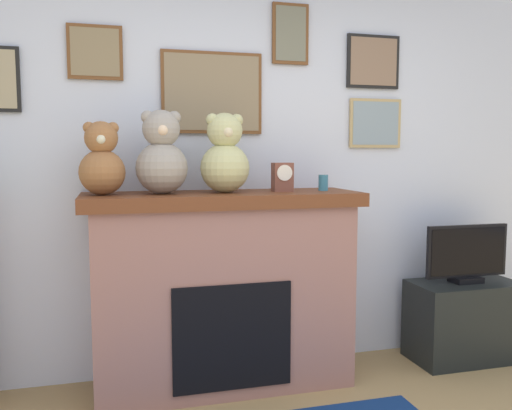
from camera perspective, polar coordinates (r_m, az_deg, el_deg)
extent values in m
cube|color=silver|center=(3.55, -1.69, 3.42)|extent=(5.20, 0.12, 2.60)
cube|color=brown|center=(3.45, -4.72, 11.91)|extent=(0.64, 0.02, 0.51)
cube|color=#827055|center=(3.44, -4.68, 11.93)|extent=(0.60, 0.00, 0.47)
cube|color=brown|center=(3.43, -16.88, 15.41)|extent=(0.32, 0.02, 0.32)
cube|color=#827152|center=(3.42, -16.88, 15.45)|extent=(0.28, 0.00, 0.28)
cube|color=black|center=(3.85, 12.45, 14.77)|extent=(0.38, 0.02, 0.36)
cube|color=#826852|center=(3.84, 12.53, 14.80)|extent=(0.34, 0.00, 0.32)
cube|color=tan|center=(3.82, 12.66, 8.55)|extent=(0.38, 0.02, 0.34)
cube|color=#7E939F|center=(3.81, 12.74, 8.55)|extent=(0.34, 0.00, 0.30)
cube|color=brown|center=(3.65, 3.70, 17.84)|extent=(0.25, 0.02, 0.39)
cube|color=slate|center=(3.64, 3.76, 17.88)|extent=(0.21, 0.00, 0.35)
cube|color=#94665C|center=(3.32, -3.52, -9.73)|extent=(1.54, 0.51, 1.12)
cube|color=brown|center=(3.21, -3.59, 0.64)|extent=(1.66, 0.57, 0.08)
cube|color=black|center=(3.12, -2.50, -14.01)|extent=(0.69, 0.02, 0.62)
cube|color=black|center=(4.05, 21.42, -11.48)|extent=(0.74, 0.40, 0.55)
cube|color=black|center=(3.97, 21.57, -7.43)|extent=(0.20, 0.14, 0.04)
cube|color=black|center=(3.93, 21.68, -4.59)|extent=(0.61, 0.03, 0.36)
cube|color=black|center=(3.92, 21.83, -4.63)|extent=(0.57, 0.00, 0.32)
cylinder|color=teal|center=(3.37, 7.22, 2.39)|extent=(0.06, 0.06, 0.10)
cube|color=brown|center=(3.28, 2.85, 3.00)|extent=(0.12, 0.08, 0.18)
cylinder|color=white|center=(3.23, 3.10, 3.47)|extent=(0.10, 0.01, 0.10)
sphere|color=#946139|center=(3.12, -16.17, 3.38)|extent=(0.26, 0.26, 0.26)
sphere|color=#946139|center=(3.12, -16.27, 6.94)|extent=(0.19, 0.19, 0.19)
sphere|color=#946139|center=(3.12, -17.50, 7.92)|extent=(0.06, 0.06, 0.06)
sphere|color=#946139|center=(3.12, -15.10, 7.99)|extent=(0.06, 0.06, 0.06)
sphere|color=beige|center=(3.04, -16.29, 6.80)|extent=(0.06, 0.06, 0.06)
sphere|color=gray|center=(3.13, -10.06, 3.92)|extent=(0.30, 0.30, 0.30)
sphere|color=gray|center=(3.13, -10.13, 8.06)|extent=(0.22, 0.22, 0.22)
sphere|color=gray|center=(3.13, -11.55, 9.23)|extent=(0.08, 0.08, 0.08)
sphere|color=gray|center=(3.14, -8.76, 9.26)|extent=(0.08, 0.08, 0.08)
sphere|color=beige|center=(3.04, -9.98, 7.93)|extent=(0.06, 0.06, 0.06)
sphere|color=#BCBC82|center=(3.18, -3.36, 3.97)|extent=(0.29, 0.29, 0.29)
sphere|color=#BCBC82|center=(3.18, -3.38, 7.96)|extent=(0.21, 0.21, 0.21)
sphere|color=#BCBC82|center=(3.17, -4.72, 9.10)|extent=(0.07, 0.07, 0.07)
sphere|color=#BCBC82|center=(3.20, -2.08, 9.09)|extent=(0.07, 0.07, 0.07)
sphere|color=beige|center=(3.10, -3.06, 7.82)|extent=(0.06, 0.06, 0.06)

